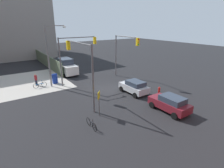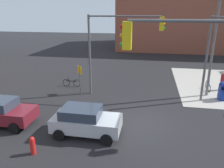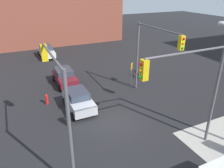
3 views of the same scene
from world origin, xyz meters
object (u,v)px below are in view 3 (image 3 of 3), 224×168
(traffic_signal_nw_corner, at_px, (152,48))
(hatchback_maroon, at_px, (65,77))
(traffic_signal_ne_corner, at_px, (191,82))
(fire_hydrant, at_px, (47,99))
(traffic_signal_se_corner, at_px, (57,91))
(bicycle_at_crosswalk, at_px, (137,75))
(hatchback_white, at_px, (46,51))
(coupe_silver, at_px, (79,100))

(traffic_signal_nw_corner, height_order, hatchback_maroon, traffic_signal_nw_corner)
(traffic_signal_nw_corner, relative_size, traffic_signal_ne_corner, 1.00)
(traffic_signal_ne_corner, height_order, fire_hydrant, traffic_signal_ne_corner)
(traffic_signal_se_corner, height_order, fire_hydrant, traffic_signal_se_corner)
(hatchback_maroon, bearing_deg, bicycle_at_crosswalk, 77.47)
(bicycle_at_crosswalk, bearing_deg, traffic_signal_ne_corner, -17.87)
(traffic_signal_nw_corner, xyz_separation_m, hatchback_white, (-16.91, -6.21, -3.81))
(coupe_silver, bearing_deg, traffic_signal_nw_corner, 83.02)
(hatchback_maroon, bearing_deg, coupe_silver, -2.31)
(traffic_signal_nw_corner, distance_m, hatchback_maroon, 9.63)
(traffic_signal_ne_corner, bearing_deg, hatchback_white, -170.25)
(hatchback_maroon, height_order, bicycle_at_crosswalk, hatchback_maroon)
(coupe_silver, relative_size, hatchback_maroon, 0.96)
(fire_hydrant, bearing_deg, traffic_signal_ne_corner, 34.61)
(traffic_signal_se_corner, distance_m, traffic_signal_ne_corner, 7.14)
(traffic_signal_se_corner, height_order, hatchback_maroon, traffic_signal_se_corner)
(traffic_signal_ne_corner, relative_size, fire_hydrant, 6.91)
(traffic_signal_nw_corner, xyz_separation_m, traffic_signal_ne_corner, (6.71, -2.14, -0.02))
(coupe_silver, bearing_deg, bicycle_at_crosswalk, 115.62)
(traffic_signal_nw_corner, height_order, bicycle_at_crosswalk, traffic_signal_nw_corner)
(traffic_signal_ne_corner, xyz_separation_m, hatchback_white, (-23.63, -4.06, -3.79))
(coupe_silver, xyz_separation_m, bicycle_at_crosswalk, (-3.80, 7.93, -0.50))
(traffic_signal_nw_corner, distance_m, traffic_signal_ne_corner, 7.05)
(traffic_signal_se_corner, height_order, traffic_signal_ne_corner, same)
(hatchback_white, height_order, bicycle_at_crosswalk, hatchback_white)
(traffic_signal_nw_corner, bearing_deg, hatchback_maroon, -135.43)
(fire_hydrant, xyz_separation_m, hatchback_white, (-14.13, 2.49, 0.36))
(fire_hydrant, bearing_deg, traffic_signal_nw_corner, 72.24)
(traffic_signal_nw_corner, bearing_deg, bicycle_at_crosswalk, 161.90)
(traffic_signal_nw_corner, relative_size, hatchback_white, 1.50)
(traffic_signal_nw_corner, relative_size, fire_hydrant, 6.91)
(fire_hydrant, relative_size, hatchback_maroon, 0.23)
(traffic_signal_nw_corner, height_order, traffic_signal_ne_corner, same)
(fire_hydrant, bearing_deg, traffic_signal_se_corner, -2.29)
(traffic_signal_se_corner, xyz_separation_m, traffic_signal_ne_corner, (2.01, 6.86, 0.02))
(fire_hydrant, xyz_separation_m, hatchback_maroon, (-3.52, 2.49, 0.36))
(coupe_silver, bearing_deg, traffic_signal_se_corner, -25.10)
(traffic_signal_nw_corner, height_order, coupe_silver, traffic_signal_nw_corner)
(hatchback_white, distance_m, bicycle_at_crosswalk, 14.54)
(traffic_signal_nw_corner, bearing_deg, hatchback_white, -159.85)
(traffic_signal_ne_corner, relative_size, bicycle_at_crosswalk, 3.71)
(fire_hydrant, relative_size, coupe_silver, 0.24)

